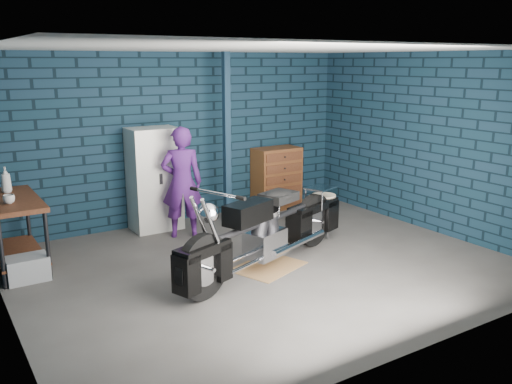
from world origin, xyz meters
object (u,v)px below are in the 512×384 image
at_px(workbench, 16,233).
at_px(locker, 155,179).
at_px(shop_stool, 323,216).
at_px(motorcycle, 268,223).
at_px(tool_chest, 277,178).
at_px(storage_bin, 28,268).
at_px(person, 182,182).

relative_size(workbench, locker, 0.88).
bearing_deg(shop_stool, locker, 138.74).
height_order(motorcycle, tool_chest, motorcycle).
bearing_deg(storage_bin, workbench, 92.29).
bearing_deg(person, workbench, 24.23).
bearing_deg(locker, tool_chest, 0.00).
xyz_separation_m(tool_chest, shop_stool, (-0.34, -1.71, -0.22)).
height_order(workbench, motorcycle, motorcycle).
distance_m(workbench, person, 2.34).
height_order(motorcycle, person, person).
height_order(person, locker, person).
bearing_deg(storage_bin, motorcycle, -23.77).
height_order(workbench, locker, locker).
bearing_deg(motorcycle, shop_stool, 3.34).
bearing_deg(storage_bin, person, 13.60).
relative_size(workbench, tool_chest, 1.29).
height_order(workbench, tool_chest, tool_chest).
xyz_separation_m(motorcycle, shop_stool, (1.36, 0.59, -0.26)).
bearing_deg(storage_bin, shop_stool, -8.34).
height_order(workbench, storage_bin, workbench).
distance_m(motorcycle, locker, 2.37).
bearing_deg(locker, workbench, -163.72).
relative_size(person, shop_stool, 2.55).
height_order(person, tool_chest, person).
distance_m(storage_bin, tool_chest, 4.53).
bearing_deg(tool_chest, shop_stool, -101.13).
bearing_deg(tool_chest, motorcycle, -126.53).
bearing_deg(motorcycle, tool_chest, 33.54).
xyz_separation_m(workbench, storage_bin, (0.02, -0.50, -0.31)).
xyz_separation_m(storage_bin, tool_chest, (4.37, 1.12, 0.39)).
relative_size(motorcycle, person, 1.62).
height_order(storage_bin, shop_stool, shop_stool).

